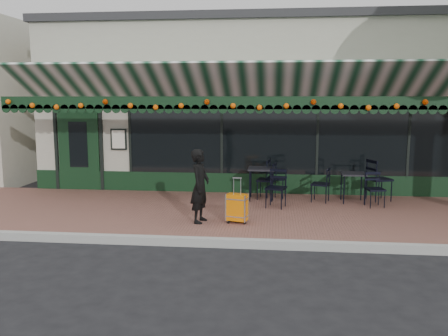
# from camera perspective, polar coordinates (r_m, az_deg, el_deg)

# --- Properties ---
(ground) EXTENTS (80.00, 80.00, 0.00)m
(ground) POSITION_cam_1_polar(r_m,az_deg,el_deg) (8.40, 3.55, -9.40)
(ground) COLOR black
(ground) RESTS_ON ground
(sidewalk) EXTENTS (18.00, 4.00, 0.15)m
(sidewalk) POSITION_cam_1_polar(r_m,az_deg,el_deg) (10.30, 4.07, -5.60)
(sidewalk) COLOR brown
(sidewalk) RESTS_ON ground
(curb) EXTENTS (18.00, 0.16, 0.15)m
(curb) POSITION_cam_1_polar(r_m,az_deg,el_deg) (8.30, 3.53, -9.08)
(curb) COLOR #9E9E99
(curb) RESTS_ON ground
(restaurant_building) EXTENTS (12.00, 9.60, 4.50)m
(restaurant_building) POSITION_cam_1_polar(r_m,az_deg,el_deg) (15.83, 4.94, 7.34)
(restaurant_building) COLOR #A8A492
(restaurant_building) RESTS_ON ground
(woman) EXTENTS (0.43, 0.58, 1.44)m
(woman) POSITION_cam_1_polar(r_m,az_deg,el_deg) (9.23, -2.90, -2.18)
(woman) COLOR black
(woman) RESTS_ON sidewalk
(suitcase) EXTENTS (0.43, 0.31, 0.89)m
(suitcase) POSITION_cam_1_polar(r_m,az_deg,el_deg) (9.25, 1.58, -4.82)
(suitcase) COLOR orange
(suitcase) RESTS_ON sidewalk
(cafe_table_a) EXTENTS (0.56, 0.56, 0.69)m
(cafe_table_a) POSITION_cam_1_polar(r_m,az_deg,el_deg) (11.41, 15.29, -0.94)
(cafe_table_a) COLOR black
(cafe_table_a) RESTS_ON sidewalk
(cafe_table_b) EXTENTS (0.62, 0.62, 0.77)m
(cafe_table_b) POSITION_cam_1_polar(r_m,az_deg,el_deg) (11.33, 4.51, -0.37)
(cafe_table_b) COLOR black
(cafe_table_b) RESTS_ON sidewalk
(chair_a_left) EXTENTS (0.51, 0.51, 0.82)m
(chair_a_left) POSITION_cam_1_polar(r_m,az_deg,el_deg) (11.31, 11.52, -1.95)
(chair_a_left) COLOR black
(chair_a_left) RESTS_ON sidewalk
(chair_a_right) EXTENTS (0.64, 0.64, 1.00)m
(chair_a_right) POSITION_cam_1_polar(r_m,az_deg,el_deg) (11.81, 18.18, -1.34)
(chair_a_right) COLOR black
(chair_a_right) RESTS_ON sidewalk
(chair_a_front) EXTENTS (0.46, 0.46, 0.78)m
(chair_a_front) POSITION_cam_1_polar(r_m,az_deg,el_deg) (11.10, 17.71, -2.50)
(chair_a_front) COLOR black
(chair_a_front) RESTS_ON sidewalk
(chair_b_left) EXTENTS (0.52, 0.52, 0.90)m
(chair_b_left) POSITION_cam_1_polar(r_m,az_deg,el_deg) (11.46, 5.14, -1.49)
(chair_b_left) COLOR black
(chair_b_left) RESTS_ON sidewalk
(chair_b_right) EXTENTS (0.54, 0.54, 0.93)m
(chair_b_right) POSITION_cam_1_polar(r_m,az_deg,el_deg) (11.64, 6.33, -1.27)
(chair_b_right) COLOR black
(chair_b_right) RESTS_ON sidewalk
(chair_b_front) EXTENTS (0.53, 0.53, 0.86)m
(chair_b_front) POSITION_cam_1_polar(r_m,az_deg,el_deg) (10.57, 6.27, -2.46)
(chair_b_front) COLOR black
(chair_b_front) RESTS_ON sidewalk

